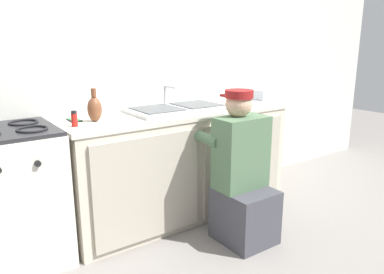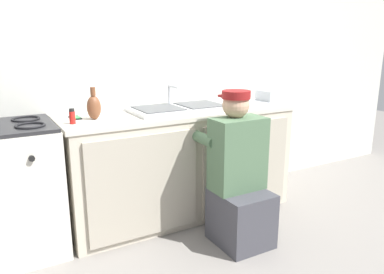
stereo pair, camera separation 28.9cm
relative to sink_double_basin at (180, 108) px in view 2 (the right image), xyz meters
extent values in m
plane|color=gray|center=(0.00, -0.30, -0.91)|extent=(12.00, 12.00, 0.00)
cube|color=silver|center=(0.00, 0.35, 0.34)|extent=(6.00, 0.10, 2.50)
cube|color=beige|center=(0.00, 0.00, -0.48)|extent=(1.88, 0.60, 0.86)
cube|color=#AFA694|center=(-0.45, -0.31, -0.48)|extent=(0.83, 0.02, 0.75)
cube|color=#AFA694|center=(0.45, -0.31, -0.48)|extent=(0.83, 0.02, 0.75)
cube|color=beige|center=(0.00, 0.00, -0.04)|extent=(1.92, 0.62, 0.03)
cube|color=silver|center=(0.00, 0.00, 0.00)|extent=(0.80, 0.44, 0.03)
cube|color=#4C4F51|center=(-0.19, 0.00, 0.01)|extent=(0.33, 0.35, 0.01)
cube|color=#4C4F51|center=(0.19, 0.00, 0.01)|extent=(0.33, 0.35, 0.01)
cylinder|color=#B7BABF|center=(0.00, 0.19, 0.07)|extent=(0.02, 0.02, 0.18)
cylinder|color=#B7BABF|center=(0.00, 0.11, 0.16)|extent=(0.02, 0.16, 0.02)
cube|color=silver|center=(-1.27, 0.00, -0.47)|extent=(0.59, 0.60, 0.88)
cube|color=#262628|center=(-1.27, 0.00, -0.02)|extent=(0.58, 0.59, 0.02)
torus|color=black|center=(-1.14, -0.12, 0.00)|extent=(0.19, 0.19, 0.02)
torus|color=black|center=(-1.14, 0.12, 0.00)|extent=(0.19, 0.19, 0.02)
cylinder|color=black|center=(-1.17, -0.31, -0.16)|extent=(0.04, 0.02, 0.04)
cube|color=#3F3F47|center=(0.14, -0.67, -0.71)|extent=(0.36, 0.40, 0.40)
cube|color=#4C6B4C|center=(0.14, -0.61, -0.25)|extent=(0.38, 0.22, 0.52)
sphere|color=tan|center=(0.14, -0.57, 0.10)|extent=(0.19, 0.19, 0.19)
cylinder|color=maroon|center=(0.14, -0.57, 0.17)|extent=(0.20, 0.20, 0.06)
cube|color=maroon|center=(0.14, -0.48, 0.15)|extent=(0.13, 0.09, 0.02)
cylinder|color=#4C6B4C|center=(-0.03, -0.41, -0.16)|extent=(0.08, 0.30, 0.08)
cylinder|color=#4C6B4C|center=(0.31, -0.41, -0.16)|extent=(0.08, 0.30, 0.08)
cylinder|color=red|center=(-0.87, -0.10, 0.02)|extent=(0.04, 0.04, 0.08)
cylinder|color=black|center=(-0.87, -0.10, 0.08)|extent=(0.04, 0.04, 0.02)
cube|color=black|center=(-0.81, 0.08, -0.01)|extent=(0.07, 0.14, 0.01)
cube|color=green|center=(-0.81, 0.08, -0.01)|extent=(0.06, 0.12, 0.00)
ellipsoid|color=brown|center=(-0.70, -0.02, 0.07)|extent=(0.10, 0.10, 0.17)
cylinder|color=brown|center=(-0.70, -0.02, 0.18)|extent=(0.04, 0.04, 0.06)
cube|color=#B2B7BC|center=(0.70, -0.05, -0.01)|extent=(0.28, 0.22, 0.02)
cube|color=#B2B7BC|center=(0.58, -0.05, 0.04)|extent=(0.01, 0.21, 0.10)
cube|color=#B2B7BC|center=(0.82, -0.05, 0.04)|extent=(0.01, 0.21, 0.10)
camera|label=1|loc=(-1.63, -2.49, 0.52)|focal=35.00mm
camera|label=2|loc=(-1.38, -2.64, 0.52)|focal=35.00mm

